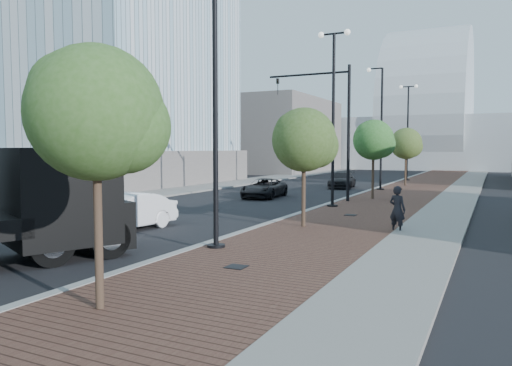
% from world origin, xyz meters
% --- Properties ---
extents(sidewalk, '(7.00, 140.00, 0.12)m').
position_xyz_m(sidewalk, '(3.50, 40.00, 0.06)').
color(sidewalk, '#4C2D23').
rests_on(sidewalk, ground).
extents(concrete_strip, '(2.40, 140.00, 0.13)m').
position_xyz_m(concrete_strip, '(6.20, 40.00, 0.07)').
color(concrete_strip, slate).
rests_on(concrete_strip, ground).
extents(curb, '(0.30, 140.00, 0.14)m').
position_xyz_m(curb, '(0.00, 40.00, 0.07)').
color(curb, gray).
rests_on(curb, ground).
extents(west_sidewalk, '(4.00, 140.00, 0.12)m').
position_xyz_m(west_sidewalk, '(-13.00, 40.00, 0.06)').
color(west_sidewalk, slate).
rests_on(west_sidewalk, ground).
extents(white_sedan, '(2.19, 4.55, 1.44)m').
position_xyz_m(white_sedan, '(-4.55, 11.72, 0.72)').
color(white_sedan, white).
rests_on(white_sedan, ground).
extents(dark_car_mid, '(2.48, 4.63, 1.24)m').
position_xyz_m(dark_car_mid, '(-5.15, 25.73, 0.62)').
color(dark_car_mid, black).
rests_on(dark_car_mid, ground).
extents(dark_car_far, '(2.41, 4.68, 1.30)m').
position_xyz_m(dark_car_far, '(-2.83, 35.69, 0.65)').
color(dark_car_far, black).
rests_on(dark_car_far, ground).
extents(pedestrian, '(0.76, 0.64, 1.79)m').
position_xyz_m(pedestrian, '(5.07, 15.72, 0.89)').
color(pedestrian, black).
rests_on(pedestrian, ground).
extents(streetlight_1, '(1.44, 0.56, 9.21)m').
position_xyz_m(streetlight_1, '(0.49, 10.00, 4.34)').
color(streetlight_1, black).
rests_on(streetlight_1, ground).
extents(streetlight_2, '(1.72, 0.56, 9.28)m').
position_xyz_m(streetlight_2, '(0.60, 22.00, 4.82)').
color(streetlight_2, black).
rests_on(streetlight_2, ground).
extents(streetlight_3, '(1.44, 0.56, 9.21)m').
position_xyz_m(streetlight_3, '(0.49, 34.00, 4.34)').
color(streetlight_3, black).
rests_on(streetlight_3, ground).
extents(streetlight_4, '(1.72, 0.56, 9.28)m').
position_xyz_m(streetlight_4, '(0.60, 46.00, 4.82)').
color(streetlight_4, black).
rests_on(streetlight_4, ground).
extents(traffic_mast, '(5.09, 0.20, 8.00)m').
position_xyz_m(traffic_mast, '(-0.30, 25.00, 4.98)').
color(traffic_mast, black).
rests_on(traffic_mast, ground).
extents(tree_0, '(2.56, 2.54, 5.10)m').
position_xyz_m(tree_0, '(1.65, 4.02, 3.82)').
color(tree_0, '#382619').
rests_on(tree_0, ground).
extents(tree_1, '(2.53, 2.50, 4.77)m').
position_xyz_m(tree_1, '(1.65, 15.02, 3.50)').
color(tree_1, '#382619').
rests_on(tree_1, ground).
extents(tree_2, '(2.49, 2.46, 4.94)m').
position_xyz_m(tree_2, '(1.65, 27.02, 3.70)').
color(tree_2, '#382619').
rests_on(tree_2, ground).
extents(tree_3, '(2.62, 2.61, 4.91)m').
position_xyz_m(tree_3, '(1.65, 39.02, 3.59)').
color(tree_3, '#382619').
rests_on(tree_3, ground).
extents(tower_podium, '(19.00, 19.00, 3.00)m').
position_xyz_m(tower_podium, '(-24.00, 32.00, 1.50)').
color(tower_podium, slate).
rests_on(tower_podium, ground).
extents(convention_center, '(50.00, 30.00, 50.00)m').
position_xyz_m(convention_center, '(-2.00, 85.00, 6.00)').
color(convention_center, '#B4BCBF').
rests_on(convention_center, ground).
extents(commercial_block_nw, '(14.00, 20.00, 10.00)m').
position_xyz_m(commercial_block_nw, '(-20.00, 60.00, 5.00)').
color(commercial_block_nw, slate).
rests_on(commercial_block_nw, ground).
extents(utility_cover_1, '(0.50, 0.50, 0.02)m').
position_xyz_m(utility_cover_1, '(2.40, 8.00, 0.13)').
color(utility_cover_1, black).
rests_on(utility_cover_1, sidewalk).
extents(utility_cover_2, '(0.50, 0.50, 0.02)m').
position_xyz_m(utility_cover_2, '(2.40, 19.00, 0.13)').
color(utility_cover_2, black).
rests_on(utility_cover_2, sidewalk).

